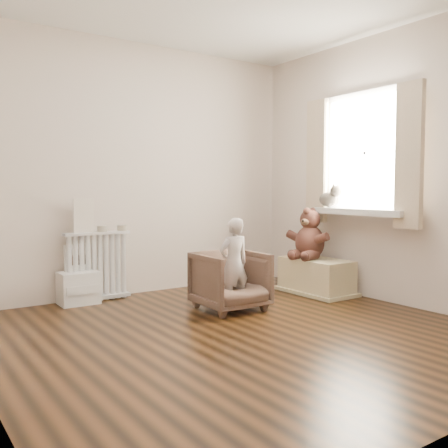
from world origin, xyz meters
TOP-DOWN VIEW (x-y plane):
  - floor at (0.00, 0.00)m, footprint 3.60×3.60m
  - back_wall at (0.00, 1.80)m, footprint 3.60×0.02m
  - right_wall at (1.80, 0.00)m, footprint 0.02×3.60m
  - window at (1.76, 0.30)m, footprint 0.03×0.90m
  - window_sill at (1.67, 0.30)m, footprint 0.22×1.10m
  - curtain_left at (1.65, -0.27)m, footprint 0.06×0.26m
  - curtain_right at (1.65, 0.87)m, footprint 0.06×0.26m
  - radiator at (-0.51, 1.68)m, footprint 0.64×0.12m
  - paper_doll at (-0.64, 1.68)m, footprint 0.20×0.02m
  - tin_a at (-0.46, 1.68)m, footprint 0.09×0.09m
  - tin_b at (-0.25, 1.68)m, footprint 0.10×0.10m
  - toy_vanity at (-0.71, 1.65)m, footprint 0.36×0.26m
  - armchair at (0.35, 0.64)m, footprint 0.58×0.60m
  - child at (0.35, 0.59)m, footprint 0.30×0.20m
  - toy_bench at (1.52, 0.73)m, footprint 0.41×0.77m
  - teddy_bear at (1.50, 0.81)m, footprint 0.50×0.43m
  - plush_cat at (1.66, 0.70)m, footprint 0.18×0.29m

SIDE VIEW (x-z plane):
  - floor at x=0.00m, z-range -0.01..0.01m
  - toy_bench at x=1.52m, z-range 0.02..0.38m
  - armchair at x=0.35m, z-range 0.00..0.53m
  - toy_vanity at x=-0.71m, z-range -0.01..0.56m
  - radiator at x=-0.51m, z-range 0.05..0.73m
  - child at x=0.35m, z-range 0.02..0.84m
  - teddy_bear at x=1.50m, z-range 0.40..0.94m
  - tin_b at x=-0.25m, z-range 0.68..0.73m
  - tin_a at x=-0.46m, z-range 0.68..0.74m
  - paper_doll at x=-0.64m, z-range 0.68..1.01m
  - window_sill at x=1.67m, z-range 0.84..0.90m
  - plush_cat at x=1.66m, z-range 0.88..1.12m
  - back_wall at x=0.00m, z-range 0.00..2.60m
  - right_wall at x=1.80m, z-range 0.00..2.60m
  - curtain_left at x=1.65m, z-range 0.74..2.04m
  - curtain_right at x=1.65m, z-range 0.74..2.04m
  - window at x=1.76m, z-range 0.90..2.00m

